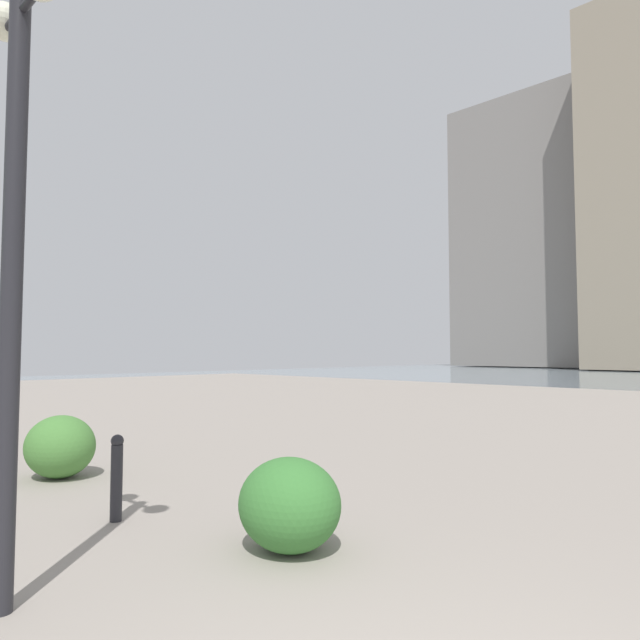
# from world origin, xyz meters

# --- Properties ---
(building_annex) EXTENTS (17.08, 10.71, 33.42)m
(building_annex) POSITION_xyz_m (29.33, -67.63, 16.71)
(building_annex) COLOR gray
(building_annex) RESTS_ON ground
(lamppost) EXTENTS (0.98, 0.28, 4.35)m
(lamppost) POSITION_xyz_m (3.25, 0.53, 2.86)
(lamppost) COLOR #232328
(lamppost) RESTS_ON ground
(bollard_near) EXTENTS (0.13, 0.13, 0.88)m
(bollard_near) POSITION_xyz_m (4.64, -0.93, 0.46)
(bollard_near) COLOR #232328
(bollard_near) RESTS_ON ground
(shrub_low) EXTENTS (0.95, 0.85, 0.81)m
(shrub_low) POSITION_xyz_m (2.72, -1.58, 0.40)
(shrub_low) COLOR #387533
(shrub_low) RESTS_ON ground
(shrub_round) EXTENTS (1.01, 0.91, 0.86)m
(shrub_round) POSITION_xyz_m (7.09, -1.29, 0.43)
(shrub_round) COLOR #477F38
(shrub_round) RESTS_ON ground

